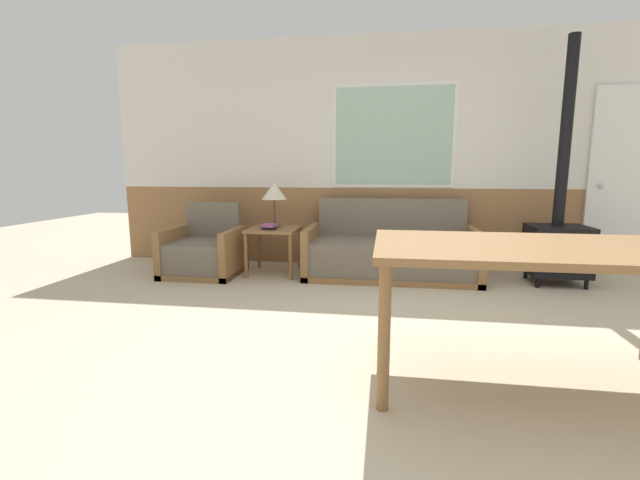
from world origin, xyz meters
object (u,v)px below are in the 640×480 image
table_lamp (274,192)px  wood_stove (558,234)px  couch (391,254)px  side_table (274,235)px  armchair (204,253)px  dining_table (539,259)px

table_lamp → wood_stove: (3.00, -0.08, -0.40)m
table_lamp → wood_stove: size_ratio=0.21×
couch → side_table: (-1.30, -0.06, 0.19)m
couch → table_lamp: size_ratio=3.64×
armchair → table_lamp: table_lamp is taller
dining_table → table_lamp: bearing=131.4°
couch → side_table: size_ratio=3.32×
armchair → wood_stove: (3.75, 0.16, 0.28)m
couch → dining_table: (0.75, -2.30, 0.45)m
couch → dining_table: couch is taller
dining_table → wood_stove: size_ratio=0.70×
armchair → wood_stove: 3.76m
dining_table → wood_stove: 2.44m
armchair → dining_table: bearing=-41.9°
dining_table → wood_stove: wood_stove is taller
couch → dining_table: bearing=-72.1°
armchair → wood_stove: size_ratio=0.33×
table_lamp → dining_table: 3.12m
couch → table_lamp: bearing=178.6°
couch → side_table: bearing=-177.2°
table_lamp → dining_table: (2.06, -2.34, -0.22)m
armchair → side_table: bearing=5.8°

